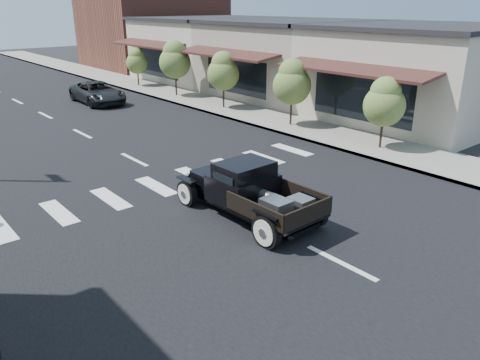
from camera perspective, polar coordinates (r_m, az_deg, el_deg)
ground at (r=13.04m, az=1.84°, el=-4.96°), size 120.00×120.00×0.00m
road at (r=25.63m, az=-21.22°, el=6.59°), size 14.00×80.00×0.02m
road_markings at (r=21.09m, az=-16.59°, el=4.29°), size 12.00×60.00×0.06m
sidewalk_right at (r=29.37m, az=-5.36°, el=9.67°), size 3.00×80.00×0.15m
storefront_near at (r=26.39m, az=21.21°, el=11.94°), size 10.00×9.00×4.50m
storefront_mid at (r=31.73m, az=6.66°, el=14.41°), size 10.00×9.00×4.50m
storefront_far at (r=38.46m, az=-3.43°, el=15.59°), size 10.00×9.00×4.50m
far_building_right at (r=47.01m, az=-10.63°, el=17.74°), size 11.00×10.00×7.00m
small_tree_a at (r=19.65m, az=17.07°, el=7.69°), size 1.65×1.65×2.75m
small_tree_b at (r=22.73m, az=6.31°, el=10.46°), size 1.81×1.81×3.01m
small_tree_c at (r=26.60m, az=-2.04°, el=12.01°), size 1.79×1.79×2.98m
small_tree_d at (r=30.57m, az=-7.90°, el=13.26°), size 1.97×1.97×3.28m
small_tree_e at (r=34.91m, az=-12.40°, el=13.26°), size 1.51×1.51×2.52m
hotrod_pickup at (r=12.95m, az=1.14°, el=-1.27°), size 2.27×4.68×1.61m
second_car at (r=29.79m, az=-16.97°, el=10.12°), size 2.23×4.62×1.27m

